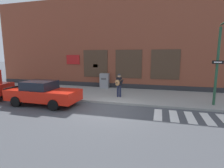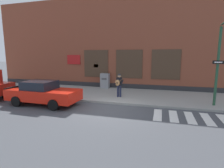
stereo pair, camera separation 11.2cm
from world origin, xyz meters
The scene contains 8 objects.
ground_plane centered at (0.00, 0.00, 0.00)m, with size 160.00×160.00×0.00m, color #424449.
sidewalk centered at (0.00, 3.75, 0.07)m, with size 28.00×5.15×0.14m.
building_backdrop centered at (0.00, 8.32, 4.24)m, with size 28.00×4.06×8.49m.
crosswalk centered at (5.16, -0.12, 0.01)m, with size 5.20×1.90×0.01m.
red_car centered at (-4.37, -0.10, 0.77)m, with size 4.64×2.06×1.53m.
busker centered at (-0.06, 2.72, 1.10)m, with size 0.71×0.56×1.69m.
traffic_light centered at (5.93, 1.19, 3.47)m, with size 0.65×2.68×4.80m.
utility_box centered at (-2.16, 5.88, 0.82)m, with size 0.79×0.56×1.36m.
Camera 2 is at (2.88, -9.38, 3.11)m, focal length 28.00 mm.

